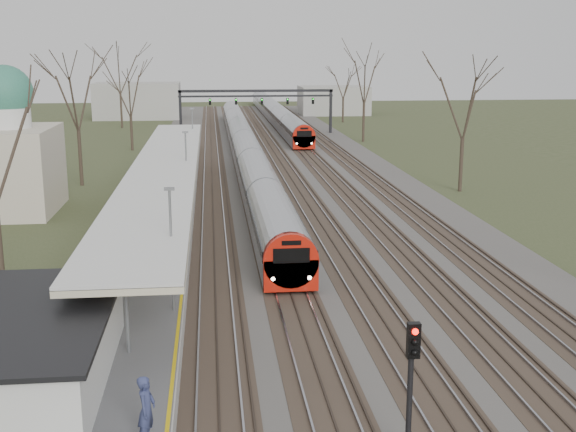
# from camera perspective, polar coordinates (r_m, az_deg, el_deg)

# --- Properties ---
(track_bed) EXTENTS (24.00, 160.00, 0.22)m
(track_bed) POSITION_cam_1_polar(r_m,az_deg,el_deg) (69.93, -0.89, 3.76)
(track_bed) COLOR #474442
(track_bed) RESTS_ON ground
(platform) EXTENTS (3.50, 69.00, 1.00)m
(platform) POSITION_cam_1_polar(r_m,az_deg,el_deg) (52.43, -9.29, 0.97)
(platform) COLOR #9E9B93
(platform) RESTS_ON ground
(canopy) EXTENTS (4.10, 50.00, 3.11)m
(canopy) POSITION_cam_1_polar(r_m,az_deg,el_deg) (47.39, -9.72, 3.90)
(canopy) COLOR slate
(canopy) RESTS_ON platform
(station_building) EXTENTS (6.00, 9.00, 3.20)m
(station_building) POSITION_cam_1_polar(r_m,az_deg,el_deg) (24.63, -21.16, -10.98)
(station_building) COLOR silver
(station_building) RESTS_ON ground
(signal_gantry) EXTENTS (21.00, 0.59, 6.08)m
(signal_gantry) POSITION_cam_1_polar(r_m,az_deg,el_deg) (99.13, -2.50, 9.28)
(signal_gantry) COLOR black
(signal_gantry) RESTS_ON ground
(tree_west_far) EXTENTS (5.50, 5.50, 11.33)m
(tree_west_far) POSITION_cam_1_polar(r_m,az_deg,el_deg) (62.78, -16.41, 9.50)
(tree_west_far) COLOR #2D231C
(tree_west_far) RESTS_ON ground
(tree_east_far) EXTENTS (5.00, 5.00, 10.30)m
(tree_east_far) POSITION_cam_1_polar(r_m,az_deg,el_deg) (59.37, 13.77, 8.78)
(tree_east_far) COLOR #2D231C
(tree_east_far) RESTS_ON ground
(train_near) EXTENTS (2.62, 90.21, 3.05)m
(train_near) POSITION_cam_1_polar(r_m,az_deg,el_deg) (77.22, -3.48, 5.67)
(train_near) COLOR #A5A8B0
(train_near) RESTS_ON ground
(train_far) EXTENTS (2.62, 75.21, 3.05)m
(train_far) POSITION_cam_1_polar(r_m,az_deg,el_deg) (119.03, -1.06, 8.25)
(train_far) COLOR #A5A8B0
(train_far) RESTS_ON ground
(passenger) EXTENTS (0.60, 0.78, 1.90)m
(passenger) POSITION_cam_1_polar(r_m,az_deg,el_deg) (20.10, -11.11, -14.79)
(passenger) COLOR navy
(passenger) RESTS_ON platform
(signal_post) EXTENTS (0.35, 0.45, 4.10)m
(signal_post) POSITION_cam_1_polar(r_m,az_deg,el_deg) (20.42, 9.73, -11.84)
(signal_post) COLOR black
(signal_post) RESTS_ON ground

